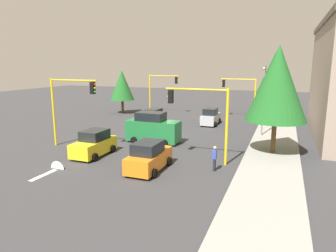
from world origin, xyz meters
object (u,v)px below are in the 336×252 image
Objects in this scene: pedestrian_crossing at (215,158)px; tree_opposite_side at (122,85)px; tree_roadside_far at (274,74)px; delivery_van_green at (153,128)px; traffic_signal_near_left at (201,110)px; car_silver at (211,117)px; street_lamp_curbside at (264,93)px; traffic_signal_far_right at (161,86)px; car_orange at (149,157)px; car_yellow at (94,144)px; traffic_signal_far_left at (241,90)px; tree_roadside_near at (277,84)px; traffic_signal_near_right at (69,99)px; car_red at (153,118)px.

tree_opposite_side is at bearing -137.20° from pedestrian_crossing.
delivery_van_green is (20.00, -9.38, -4.41)m from tree_roadside_far.
traffic_signal_near_left is 14.61m from car_silver.
street_lamp_curbside reaches higher than car_silver.
delivery_van_green is 10.50m from car_silver.
street_lamp_curbside reaches higher than traffic_signal_far_right.
delivery_van_green reaches higher than car_orange.
car_yellow is at bearing 8.40° from traffic_signal_far_right.
traffic_signal_far_left reaches higher than delivery_van_green.
tree_opposite_side is 0.74× the size of tree_roadside_near.
tree_roadside_near is at bearing 112.36° from car_yellow.
car_red is (-11.00, 2.70, -3.24)m from traffic_signal_near_right.
traffic_signal_near_left reaches higher than car_red.
traffic_signal_far_right is 11.32m from traffic_signal_far_left.
pedestrian_crossing is at bearing 89.28° from car_yellow.
car_yellow is (1.36, -8.18, -2.95)m from traffic_signal_near_left.
traffic_signal_near_left reaches higher than delivery_van_green.
car_red is at bearing -96.47° from street_lamp_curbside.
car_yellow is 5.63m from car_orange.
delivery_van_green is at bearing -25.11° from tree_roadside_far.
traffic_signal_far_right reaches higher than car_orange.
traffic_signal_far_left reaches higher than car_orange.
delivery_van_green reaches higher than pedestrian_crossing.
delivery_van_green is at bearing -58.27° from street_lamp_curbside.
traffic_signal_near_right reaches higher than traffic_signal_far_right.
car_orange is (12.50, -6.31, -3.45)m from street_lamp_curbside.
traffic_signal_far_right is 11.01m from car_silver.
tree_roadside_near is 2.10× the size of car_yellow.
street_lamp_curbside is at bearing 133.09° from car_yellow.
tree_opposite_side is 25.29m from car_orange.
street_lamp_curbside is 0.83× the size of tree_roadside_near.
traffic_signal_far_left is 1.27× the size of car_red.
tree_roadside_far is at bearing 154.63° from car_yellow.
car_silver is at bearing 160.04° from car_yellow.
car_red is at bearing -155.77° from delivery_van_green.
pedestrian_crossing is (1.48, 12.76, -3.23)m from traffic_signal_near_right.
traffic_signal_near_left is 0.63× the size of tree_roadside_far.
traffic_signal_far_left is at bearing -44.04° from tree_roadside_far.
tree_roadside_near reaches higher than car_silver.
tree_roadside_far is (-24.00, 15.23, 1.56)m from traffic_signal_near_right.
street_lamp_curbside is at bearing -1.19° from tree_roadside_far.
traffic_signal_near_left is 0.87× the size of tree_opposite_side.
traffic_signal_far_left is at bearing 173.17° from car_orange.
traffic_signal_far_right is 0.64× the size of tree_roadside_far.
tree_opposite_side reaches higher than car_red.
tree_roadside_near is (-4.00, 16.23, 1.41)m from traffic_signal_near_right.
car_yellow is at bearing 23.63° from tree_opposite_side.
delivery_van_green is 1.15× the size of car_orange.
traffic_signal_far_left is 1.31× the size of car_yellow.
tree_opposite_side is at bearing -123.07° from tree_roadside_near.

